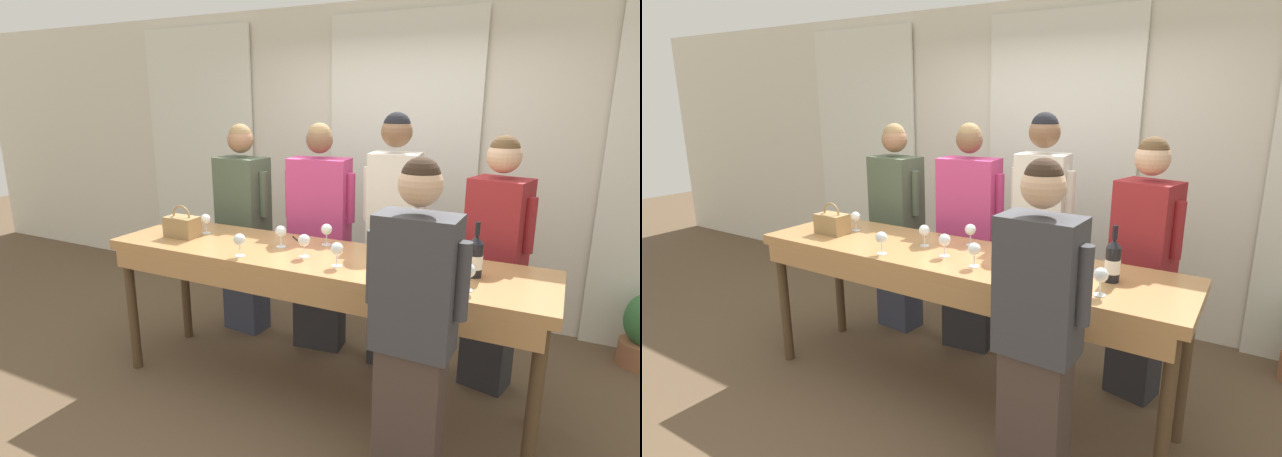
{
  "view_description": "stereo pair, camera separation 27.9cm",
  "coord_description": "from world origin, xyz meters",
  "views": [
    {
      "loc": [
        1.39,
        -2.68,
        1.97
      ],
      "look_at": [
        0.0,
        0.07,
        1.16
      ],
      "focal_mm": 28.0,
      "sensor_mm": 36.0,
      "label": 1
    },
    {
      "loc": [
        1.63,
        -2.55,
        1.97
      ],
      "look_at": [
        0.0,
        0.07,
        1.16
      ],
      "focal_mm": 28.0,
      "sensor_mm": 36.0,
      "label": 2
    }
  ],
  "objects": [
    {
      "name": "wine_glass_center_right",
      "position": [
        -0.03,
        -0.08,
        1.11
      ],
      "size": [
        0.08,
        0.08,
        0.15
      ],
      "color": "white",
      "rests_on": "tasting_bar"
    },
    {
      "name": "guest_olive_jacket",
      "position": [
        -1.01,
        0.65,
        0.9
      ],
      "size": [
        0.52,
        0.3,
        1.77
      ],
      "color": "#383D51",
      "rests_on": "ground_plane"
    },
    {
      "name": "wine_glass_center_mid",
      "position": [
        -0.02,
        0.21,
        1.11
      ],
      "size": [
        0.08,
        0.08,
        0.15
      ],
      "color": "white",
      "rests_on": "tasting_bar"
    },
    {
      "name": "guest_pink_top",
      "position": [
        -0.3,
        0.65,
        0.91
      ],
      "size": [
        0.56,
        0.3,
        1.79
      ],
      "color": "#28282D",
      "rests_on": "ground_plane"
    },
    {
      "name": "host_pouring",
      "position": [
        0.82,
        -0.59,
        0.9
      ],
      "size": [
        0.48,
        0.23,
        1.72
      ],
      "color": "#473833",
      "rests_on": "ground_plane"
    },
    {
      "name": "handbag",
      "position": [
        -1.03,
        -0.06,
        1.08
      ],
      "size": [
        0.23,
        0.14,
        0.23
      ],
      "color": "#997A4C",
      "rests_on": "tasting_bar"
    },
    {
      "name": "wine_glass_center_left",
      "position": [
        0.33,
        0.17,
        1.11
      ],
      "size": [
        0.08,
        0.08,
        0.15
      ],
      "color": "white",
      "rests_on": "tasting_bar"
    },
    {
      "name": "guest_striped_shirt",
      "position": [
        1.01,
        0.65,
        0.9
      ],
      "size": [
        0.47,
        0.35,
        1.74
      ],
      "color": "#28282D",
      "rests_on": "ground_plane"
    },
    {
      "name": "guest_cream_sweater",
      "position": [
        0.3,
        0.65,
        0.99
      ],
      "size": [
        0.46,
        0.28,
        1.88
      ],
      "color": "#28282D",
      "rests_on": "ground_plane"
    },
    {
      "name": "wall_back",
      "position": [
        0.0,
        1.76,
        1.4
      ],
      "size": [
        12.0,
        0.06,
        2.8
      ],
      "color": "silver",
      "rests_on": "ground_plane"
    },
    {
      "name": "wine_glass_front_left",
      "position": [
        -0.94,
        0.09,
        1.11
      ],
      "size": [
        0.08,
        0.08,
        0.15
      ],
      "color": "white",
      "rests_on": "tasting_bar"
    },
    {
      "name": "wine_bottle",
      "position": [
        0.98,
        0.03,
        1.12
      ],
      "size": [
        0.08,
        0.08,
        0.31
      ],
      "color": "black",
      "rests_on": "tasting_bar"
    },
    {
      "name": "wine_glass_front_right",
      "position": [
        -0.27,
        0.03,
        1.11
      ],
      "size": [
        0.08,
        0.08,
        0.15
      ],
      "color": "white",
      "rests_on": "tasting_bar"
    },
    {
      "name": "pen",
      "position": [
        -0.28,
        0.24,
        1.01
      ],
      "size": [
        0.1,
        0.1,
        0.01
      ],
      "color": "black",
      "rests_on": "tasting_bar"
    },
    {
      "name": "wine_glass_front_mid",
      "position": [
        0.22,
        -0.15,
        1.11
      ],
      "size": [
        0.08,
        0.08,
        0.15
      ],
      "color": "white",
      "rests_on": "tasting_bar"
    },
    {
      "name": "tasting_bar",
      "position": [
        0.0,
        -0.02,
        0.91
      ],
      "size": [
        2.87,
        0.71,
        1.01
      ],
      "color": "#B27F4C",
      "rests_on": "ground_plane"
    },
    {
      "name": "curtain_panel_left",
      "position": [
        -2.3,
        1.7,
        1.34
      ],
      "size": [
        1.38,
        0.03,
        2.69
      ],
      "color": "white",
      "rests_on": "ground_plane"
    },
    {
      "name": "ground_plane",
      "position": [
        0.0,
        0.0,
        0.0
      ],
      "size": [
        18.0,
        18.0,
        0.0
      ],
      "primitive_type": "plane",
      "color": "brown"
    },
    {
      "name": "curtain_panel_center",
      "position": [
        0.0,
        1.7,
        1.34
      ],
      "size": [
        1.38,
        0.03,
        2.69
      ],
      "color": "white",
      "rests_on": "ground_plane"
    },
    {
      "name": "wine_glass_back_left",
      "position": [
        0.98,
        -0.2,
        1.11
      ],
      "size": [
        0.08,
        0.08,
        0.15
      ],
      "color": "white",
      "rests_on": "tasting_bar"
    },
    {
      "name": "wine_glass_back_mid",
      "position": [
        -0.4,
        -0.25,
        1.11
      ],
      "size": [
        0.08,
        0.08,
        0.15
      ],
      "color": "white",
      "rests_on": "tasting_bar"
    }
  ]
}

